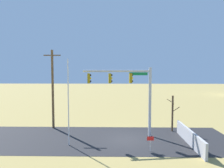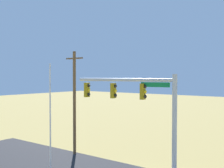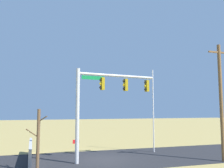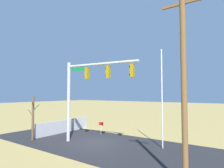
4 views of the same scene
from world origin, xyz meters
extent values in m
plane|color=#9E894C|center=(0.00, 0.00, 0.00)|extent=(160.00, 160.00, 0.00)
cube|color=#232326|center=(-4.00, 0.00, 0.01)|extent=(28.00, 8.00, 0.01)
cube|color=#B7B5AD|center=(3.31, 0.97, 0.00)|extent=(6.00, 6.00, 0.01)
cube|color=#A8A8AD|center=(5.49, -1.28, 0.66)|extent=(0.20, 6.82, 1.32)
cylinder|color=#B2B5BA|center=(2.31, 0.97, 3.44)|extent=(0.28, 0.28, 6.87)
cylinder|color=#B2B5BA|center=(-0.94, 0.54, 6.52)|extent=(6.53, 1.05, 0.20)
cube|color=#0F7238|center=(1.14, 0.81, 6.24)|extent=(1.79, 0.26, 0.28)
cube|color=#937A0F|center=(0.36, 0.71, 5.82)|extent=(0.28, 0.39, 0.96)
sphere|color=black|center=(0.51, 0.73, 6.12)|extent=(0.22, 0.22, 0.22)
sphere|color=yellow|center=(0.51, 0.73, 5.82)|extent=(0.22, 0.22, 0.22)
sphere|color=black|center=(0.51, 0.73, 5.52)|extent=(0.22, 0.22, 0.22)
cube|color=#937A0F|center=(-1.66, 0.45, 5.82)|extent=(0.28, 0.39, 0.96)
sphere|color=black|center=(-1.51, 0.47, 6.12)|extent=(0.22, 0.22, 0.22)
sphere|color=yellow|center=(-1.51, 0.47, 5.82)|extent=(0.22, 0.22, 0.22)
sphere|color=black|center=(-1.51, 0.47, 5.52)|extent=(0.22, 0.22, 0.22)
cube|color=#937A0F|center=(-3.67, 0.18, 5.82)|extent=(0.28, 0.39, 0.96)
sphere|color=black|center=(-3.52, 0.20, 6.12)|extent=(0.22, 0.22, 0.22)
sphere|color=yellow|center=(-3.52, 0.20, 5.82)|extent=(0.22, 0.22, 0.22)
sphere|color=black|center=(-3.52, 0.20, 5.52)|extent=(0.22, 0.22, 0.22)
cylinder|color=silver|center=(-5.20, -1.69, 3.79)|extent=(0.10, 0.10, 7.57)
cylinder|color=brown|center=(-8.22, 3.59, 4.43)|extent=(0.26, 0.26, 8.87)
cube|color=brown|center=(-8.22, 3.59, 8.27)|extent=(1.90, 0.12, 0.12)
cylinder|color=brown|center=(5.04, 2.64, 1.94)|extent=(0.20, 0.20, 3.88)
cylinder|color=brown|center=(5.41, 2.64, 2.39)|extent=(0.78, 0.07, 0.57)
cylinder|color=brown|center=(4.80, 2.84, 3.27)|extent=(0.54, 0.47, 0.39)
cylinder|color=brown|center=(5.01, 2.37, 2.89)|extent=(0.12, 0.61, 0.55)
cylinder|color=silver|center=(1.73, -2.89, 0.45)|extent=(0.04, 0.04, 0.90)
cube|color=red|center=(1.73, -2.89, 1.06)|extent=(0.56, 0.02, 0.32)
camera|label=1|loc=(-1.07, -18.94, 6.59)|focal=32.34mm
camera|label=2|loc=(9.25, -14.04, 6.77)|focal=45.88mm
camera|label=3|loc=(5.42, 18.80, 3.83)|focal=39.30mm
camera|label=4|loc=(-10.51, 12.40, 4.11)|focal=30.45mm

